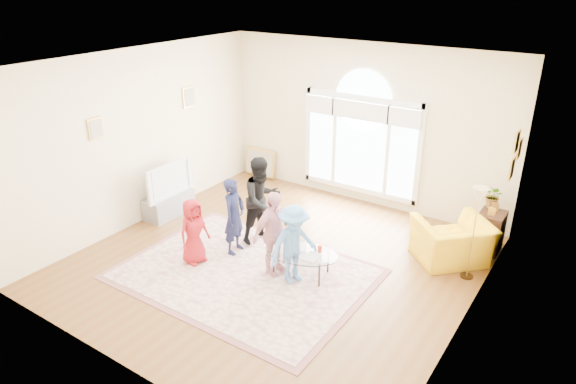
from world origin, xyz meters
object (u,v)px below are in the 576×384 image
Objects in this scene: area_rug at (244,273)px; armchair at (452,242)px; tv_console at (169,204)px; television at (167,179)px; coffee_table at (301,253)px.

armchair is (2.56, 2.19, 0.35)m from area_rug.
tv_console is 0.90× the size of armchair.
tv_console reaches higher than area_rug.
television is 5.29m from armchair.
armchair is at bearing 31.92° from coffee_table.
television is 0.89× the size of coffee_table.
television is at bearing -31.24° from armchair.
area_rug is 2.77× the size of coffee_table.
area_rug is 2.80m from television.
area_rug is 3.60× the size of tv_console.
tv_console is 0.77× the size of coffee_table.
coffee_table is 2.49m from armchair.
coffee_table is at bearing 32.05° from area_rug.
area_rug is 3.39m from armchair.
television reaches higher than armchair.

